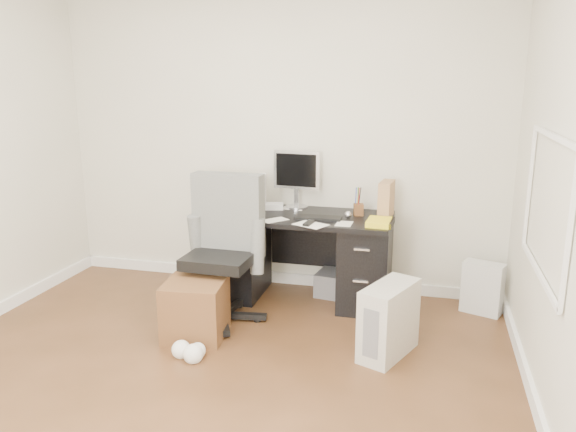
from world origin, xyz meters
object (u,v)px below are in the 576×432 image
(lcd_monitor, at_px, (297,179))
(office_chair, at_px, (220,251))
(wicker_basket, at_px, (196,309))
(keyboard, at_px, (318,218))
(desk, at_px, (301,255))
(pc_tower, at_px, (389,320))

(lcd_monitor, height_order, office_chair, lcd_monitor)
(lcd_monitor, height_order, wicker_basket, lcd_monitor)
(lcd_monitor, relative_size, wicker_basket, 1.21)
(keyboard, height_order, office_chair, office_chair)
(desk, relative_size, office_chair, 1.31)
(wicker_basket, bearing_deg, office_chair, 74.78)
(wicker_basket, bearing_deg, keyboard, 46.61)
(lcd_monitor, bearing_deg, office_chair, -111.66)
(desk, xyz_separation_m, keyboard, (0.16, -0.11, 0.36))
(lcd_monitor, bearing_deg, pc_tower, -45.15)
(keyboard, height_order, wicker_basket, keyboard)
(pc_tower, relative_size, wicker_basket, 1.19)
(office_chair, height_order, pc_tower, office_chair)
(lcd_monitor, bearing_deg, keyboard, -48.13)
(lcd_monitor, xyz_separation_m, pc_tower, (0.91, -1.07, -0.75))
(desk, bearing_deg, pc_tower, -45.89)
(lcd_monitor, distance_m, pc_tower, 1.60)
(office_chair, xyz_separation_m, wicker_basket, (-0.08, -0.31, -0.36))
(lcd_monitor, relative_size, pc_tower, 1.02)
(pc_tower, bearing_deg, keyboard, 154.49)
(office_chair, bearing_deg, wicker_basket, -103.43)
(lcd_monitor, relative_size, keyboard, 1.36)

